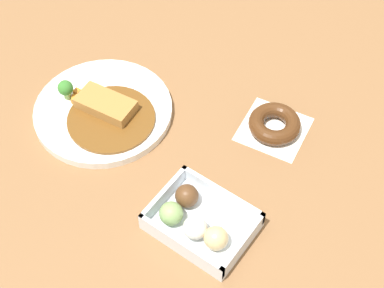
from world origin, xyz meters
name	(u,v)px	position (x,y,z in m)	size (l,w,h in m)	color
ground_plane	(157,140)	(0.00, 0.00, 0.00)	(1.60, 1.60, 0.00)	brown
curry_plate	(103,110)	(-0.13, -0.01, 0.01)	(0.29, 0.29, 0.06)	white
donut_box	(198,221)	(0.18, -0.11, 0.02)	(0.18, 0.14, 0.06)	silver
chocolate_ring_donut	(274,124)	(0.18, 0.16, 0.02)	(0.15, 0.15, 0.03)	white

